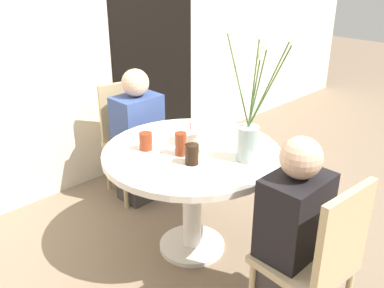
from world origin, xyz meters
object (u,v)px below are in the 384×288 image
at_px(side_plate, 153,131).
at_px(drink_glass_2, 181,144).
at_px(person_guest, 138,141).
at_px(drink_glass_1, 146,141).
at_px(drink_glass_0, 192,154).
at_px(chair_left_flank, 319,256).
at_px(person_woman, 292,240).
at_px(birthday_cake, 190,135).
at_px(chair_right_flank, 130,134).
at_px(flower_vase, 253,121).

height_order(side_plate, drink_glass_2, drink_glass_2).
bearing_deg(drink_glass_2, person_guest, 71.18).
distance_m(drink_glass_1, person_guest, 0.70).
bearing_deg(person_guest, drink_glass_0, -108.43).
height_order(chair_left_flank, drink_glass_0, chair_left_flank).
bearing_deg(person_woman, drink_glass_0, 96.34).
relative_size(birthday_cake, side_plate, 0.96).
bearing_deg(birthday_cake, chair_right_flank, 82.22).
xyz_separation_m(chair_left_flank, person_guest, (0.23, 1.67, -0.00)).
relative_size(side_plate, drink_glass_0, 1.70).
distance_m(flower_vase, person_guest, 1.17).
distance_m(side_plate, person_woman, 1.17).
height_order(chair_right_flank, chair_left_flank, same).
bearing_deg(flower_vase, drink_glass_0, 144.02).
bearing_deg(chair_left_flank, side_plate, -89.54).
distance_m(chair_left_flank, person_woman, 0.16).
bearing_deg(drink_glass_0, birthday_cake, 47.03).
distance_m(flower_vase, drink_glass_1, 0.65).
relative_size(chair_right_flank, flower_vase, 1.20).
height_order(side_plate, person_guest, person_guest).
bearing_deg(chair_right_flank, drink_glass_2, -95.33).
distance_m(drink_glass_1, drink_glass_2, 0.23).
relative_size(drink_glass_2, person_woman, 0.13).
bearing_deg(drink_glass_1, drink_glass_2, -64.52).
bearing_deg(person_woman, side_plate, 86.31).
bearing_deg(person_guest, flower_vase, -90.92).
xyz_separation_m(flower_vase, drink_glass_2, (-0.24, 0.32, -0.17)).
bearing_deg(drink_glass_2, drink_glass_1, 115.48).
bearing_deg(chair_right_flank, person_guest, -90.00).
xyz_separation_m(flower_vase, person_woman, (-0.20, -0.44, -0.46)).
relative_size(chair_left_flank, side_plate, 4.53).
height_order(birthday_cake, flower_vase, flower_vase).
xyz_separation_m(drink_glass_0, person_woman, (0.07, -0.63, -0.28)).
bearing_deg(drink_glass_2, chair_left_flank, -88.58).
height_order(side_plate, drink_glass_1, drink_glass_1).
relative_size(chair_right_flank, birthday_cake, 4.70).
height_order(side_plate, drink_glass_0, drink_glass_0).
bearing_deg(person_guest, drink_glass_2, -108.82).
relative_size(drink_glass_0, drink_glass_2, 0.84).
xyz_separation_m(birthday_cake, person_woman, (-0.15, -0.87, -0.26)).
xyz_separation_m(side_plate, drink_glass_1, (-0.21, -0.18, 0.05)).
xyz_separation_m(chair_right_flank, drink_glass_0, (-0.33, -1.03, 0.28)).
height_order(drink_glass_0, drink_glass_2, drink_glass_2).
bearing_deg(side_plate, flower_vase, -79.72).
bearing_deg(person_guest, chair_left_flank, -97.93).
height_order(drink_glass_0, person_guest, person_guest).
bearing_deg(person_guest, side_plate, -112.12).
distance_m(chair_left_flank, person_guest, 1.68).
relative_size(flower_vase, person_woman, 0.71).
xyz_separation_m(birthday_cake, flower_vase, (0.06, -0.43, 0.20)).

